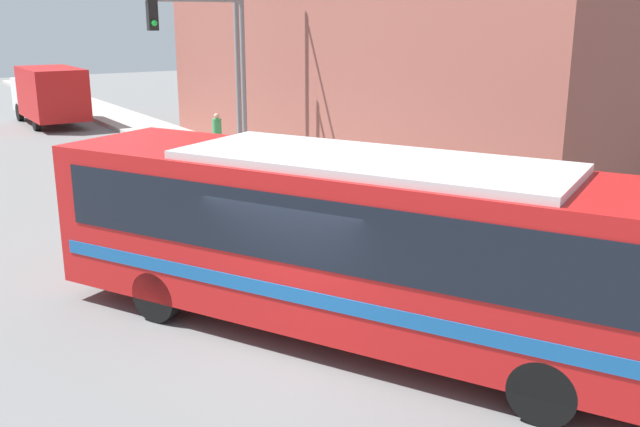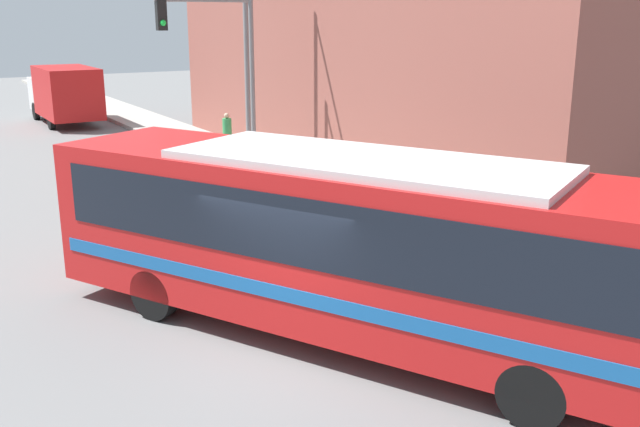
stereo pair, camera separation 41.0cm
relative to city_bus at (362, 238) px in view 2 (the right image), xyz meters
name	(u,v)px [view 2 (the right image)]	position (x,y,z in m)	size (l,w,h in m)	color
ground_plane	(300,351)	(-1.10, 0.14, -1.80)	(120.00, 120.00, 0.00)	slate
sidewalk	(191,139)	(4.74, 20.14, -1.71)	(2.69, 70.00, 0.17)	#A8A399
building_facade	(381,25)	(9.09, 12.24, 3.17)	(6.00, 22.21, 9.93)	brown
city_bus	(362,238)	(0.00, 0.00, 0.00)	(7.64, 11.41, 3.12)	red
delivery_truck	(64,93)	(1.31, 28.41, -0.23)	(2.42, 6.74, 2.85)	#B21919
fire_hydrant	(357,201)	(4.00, 6.06, -1.25)	(0.26, 0.35, 0.74)	red
traffic_light_pole	(222,55)	(3.07, 12.57, 2.27)	(3.28, 0.35, 5.71)	slate
parking_meter	(327,169)	(4.00, 7.60, -0.69)	(0.14, 0.14, 1.39)	slate
street_lamp	(235,21)	(3.87, 13.17, 3.31)	(3.05, 0.28, 8.35)	slate
pedestrian_near_corner	(227,134)	(4.47, 15.53, -0.81)	(0.34, 0.34, 1.60)	slate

